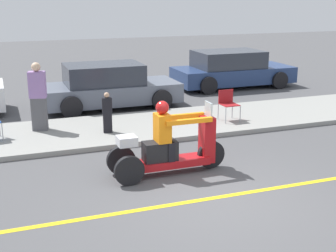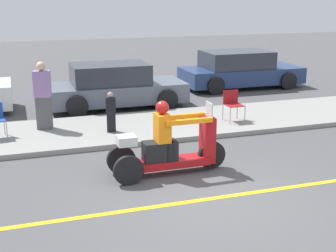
# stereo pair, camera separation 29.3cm
# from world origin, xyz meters

# --- Properties ---
(ground_plane) EXTENTS (60.00, 60.00, 0.00)m
(ground_plane) POSITION_xyz_m (0.00, 0.00, 0.00)
(ground_plane) COLOR #4C4C4F
(lane_stripe) EXTENTS (24.00, 0.12, 0.01)m
(lane_stripe) POSITION_xyz_m (-0.34, 0.00, 0.00)
(lane_stripe) COLOR gold
(lane_stripe) RESTS_ON ground
(sidewalk_strip) EXTENTS (28.00, 2.80, 0.12)m
(sidewalk_strip) POSITION_xyz_m (0.00, 4.60, 0.06)
(sidewalk_strip) COLOR gray
(sidewalk_strip) RESTS_ON ground
(motorcycle_trike) EXTENTS (2.40, 0.71, 1.50)m
(motorcycle_trike) POSITION_xyz_m (-0.34, 1.38, 0.54)
(motorcycle_trike) COLOR black
(motorcycle_trike) RESTS_ON ground
(spectator_end_of_line) EXTENTS (0.46, 0.34, 1.72)m
(spectator_end_of_line) POSITION_xyz_m (-2.46, 5.04, 0.95)
(spectator_end_of_line) COLOR #515156
(spectator_end_of_line) RESTS_ON sidewalk_strip
(spectator_far_back) EXTENTS (0.26, 0.18, 1.02)m
(spectator_far_back) POSITION_xyz_m (-0.90, 4.22, 0.61)
(spectator_far_back) COLOR black
(spectator_far_back) RESTS_ON sidewalk_strip
(folding_chair_curbside) EXTENTS (0.47, 0.47, 0.82)m
(folding_chair_curbside) POSITION_xyz_m (2.46, 4.26, 0.62)
(folding_chair_curbside) COLOR #A5A8AD
(folding_chair_curbside) RESTS_ON sidewalk_strip
(parked_car_lot_far) EXTENTS (4.24, 1.97, 1.38)m
(parked_car_lot_far) POSITION_xyz_m (-0.15, 7.29, 0.66)
(parked_car_lot_far) COLOR slate
(parked_car_lot_far) RESTS_ON ground
(parked_car_lot_right) EXTENTS (4.53, 2.08, 1.39)m
(parked_car_lot_right) POSITION_xyz_m (5.03, 8.96, 0.66)
(parked_car_lot_right) COLOR navy
(parked_car_lot_right) RESTS_ON ground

